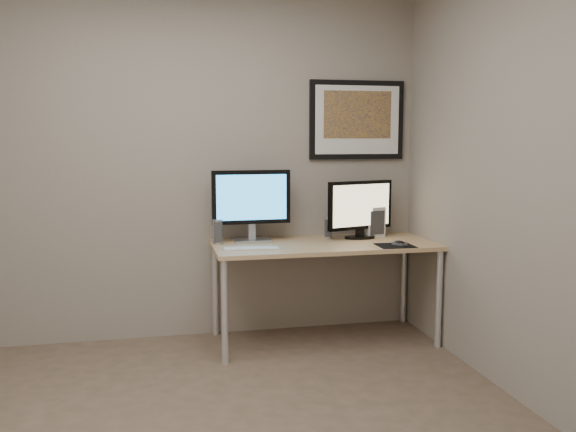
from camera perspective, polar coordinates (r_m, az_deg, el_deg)
name	(u,v)px	position (r m, az deg, el deg)	size (l,w,h in m)	color
room	(189,107)	(3.29, -9.29, 10.02)	(3.60, 3.60, 3.60)	white
desk	(324,252)	(4.42, 3.38, -3.37)	(1.60, 0.70, 0.73)	#A47B4F
framed_art	(357,120)	(4.77, 6.46, 8.93)	(0.75, 0.04, 0.60)	black
monitor_large	(251,202)	(4.42, -3.45, 1.28)	(0.57, 0.19, 0.52)	#AFB0B4
monitor_tv	(360,208)	(4.59, 6.78, 0.76)	(0.54, 0.19, 0.44)	black
speaker_left	(218,232)	(4.37, -6.60, -1.47)	(0.07, 0.07, 0.18)	#AFB0B4
speaker_right	(328,228)	(4.61, 3.79, -1.11)	(0.06, 0.06, 0.16)	#AFB0B4
keyboard	(251,248)	(4.15, -3.49, -3.05)	(0.38, 0.10, 0.01)	silver
mousepad	(395,246)	(4.35, 10.00, -2.74)	(0.25, 0.22, 0.00)	black
mouse	(399,243)	(4.36, 10.39, -2.48)	(0.05, 0.10, 0.03)	black
fan_unit	(373,222)	(4.72, 7.99, -0.53)	(0.15, 0.11, 0.23)	silver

